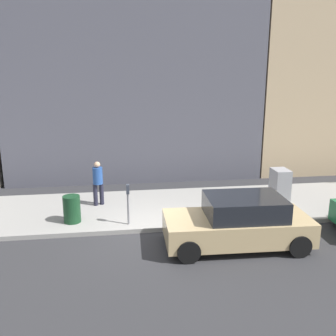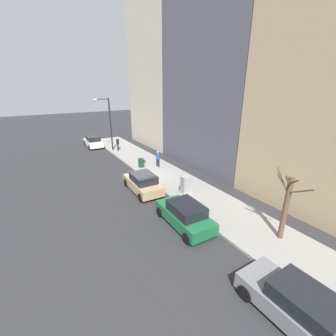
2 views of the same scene
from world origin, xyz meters
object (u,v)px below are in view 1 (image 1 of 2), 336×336
at_px(parked_car_tan, 239,222).
at_px(trash_bin, 72,209).
at_px(parking_meter, 128,200).
at_px(utility_box, 280,189).
at_px(office_tower_left, 323,34).
at_px(pedestrian_near_meter, 98,181).

bearing_deg(parked_car_tan, trash_bin, 68.54).
distance_m(parking_meter, trash_bin, 1.93).
distance_m(utility_box, office_tower_left, 13.42).
height_order(parked_car_tan, pedestrian_near_meter, pedestrian_near_meter).
distance_m(parked_car_tan, trash_bin, 5.43).
distance_m(parked_car_tan, utility_box, 3.49).
distance_m(utility_box, pedestrian_near_meter, 6.66).
bearing_deg(office_tower_left, parked_car_tan, 143.96).
height_order(parked_car_tan, parking_meter, parked_car_tan).
xyz_separation_m(parking_meter, office_tower_left, (10.66, -12.13, 6.20)).
height_order(utility_box, pedestrian_near_meter, pedestrian_near_meter).
bearing_deg(parking_meter, parked_car_tan, -118.31).
bearing_deg(utility_box, trash_bin, 93.11).
height_order(parking_meter, pedestrian_near_meter, pedestrian_near_meter).
xyz_separation_m(parked_car_tan, utility_box, (2.54, -2.38, 0.11)).
xyz_separation_m(trash_bin, pedestrian_near_meter, (1.55, -0.80, 0.49)).
relative_size(utility_box, office_tower_left, 0.10).
bearing_deg(trash_bin, pedestrian_near_meter, -27.37).
bearing_deg(parked_car_tan, pedestrian_near_meter, 50.36).
xyz_separation_m(utility_box, office_tower_left, (9.81, -6.61, 6.33)).
relative_size(utility_box, trash_bin, 1.59).
bearing_deg(pedestrian_near_meter, parking_meter, 95.87).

